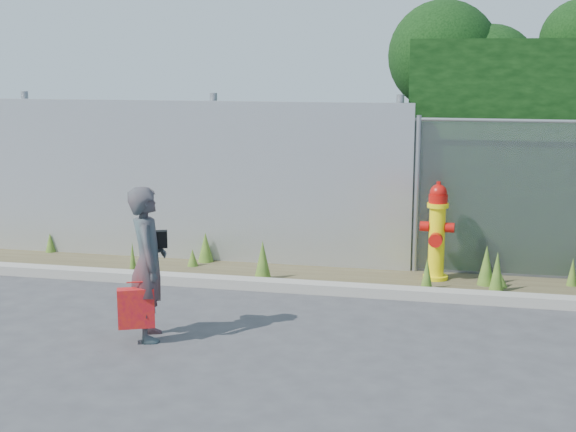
# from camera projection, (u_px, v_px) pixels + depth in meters

# --- Properties ---
(ground) EXTENTS (80.00, 80.00, 0.00)m
(ground) POSITION_uv_depth(u_px,v_px,m) (288.00, 344.00, 7.86)
(ground) COLOR #39393C
(ground) RESTS_ON ground
(curb) EXTENTS (16.00, 0.22, 0.12)m
(curb) POSITION_uv_depth(u_px,v_px,m) (320.00, 288.00, 9.57)
(curb) COLOR gray
(curb) RESTS_ON ground
(weed_strip) EXTENTS (16.00, 1.30, 0.54)m
(weed_strip) POSITION_uv_depth(u_px,v_px,m) (340.00, 269.00, 10.16)
(weed_strip) COLOR #473E28
(weed_strip) RESTS_ON ground
(corrugated_fence) EXTENTS (8.50, 0.21, 2.30)m
(corrugated_fence) POSITION_uv_depth(u_px,v_px,m) (107.00, 179.00, 11.21)
(corrugated_fence) COLOR #B5B7BC
(corrugated_fence) RESTS_ON ground
(fire_hydrant) EXTENTS (0.42, 0.38, 1.26)m
(fire_hydrant) POSITION_uv_depth(u_px,v_px,m) (437.00, 233.00, 10.00)
(fire_hydrant) COLOR yellow
(fire_hydrant) RESTS_ON ground
(woman) EXTENTS (0.55, 0.66, 1.54)m
(woman) POSITION_uv_depth(u_px,v_px,m) (148.00, 264.00, 7.88)
(woman) COLOR #0E5A5D
(woman) RESTS_ON ground
(red_tote_bag) EXTENTS (0.35, 0.13, 0.46)m
(red_tote_bag) POSITION_uv_depth(u_px,v_px,m) (136.00, 308.00, 7.78)
(red_tote_bag) COLOR #A60925
(black_shoulder_bag) EXTENTS (0.23, 0.09, 0.17)m
(black_shoulder_bag) POSITION_uv_depth(u_px,v_px,m) (156.00, 239.00, 7.94)
(black_shoulder_bag) COLOR black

